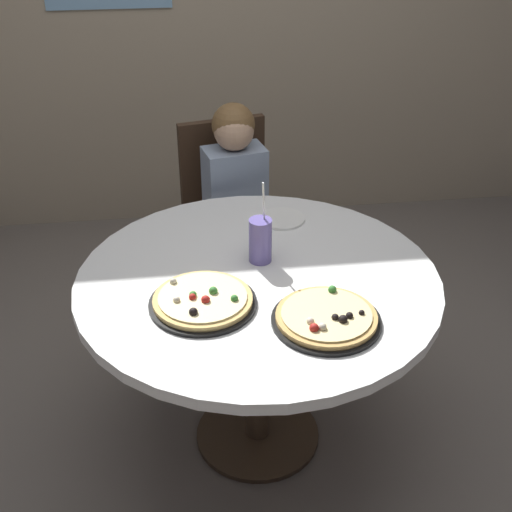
{
  "coord_description": "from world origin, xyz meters",
  "views": [
    {
      "loc": [
        -0.25,
        -1.9,
        2.0
      ],
      "look_at": [
        0.0,
        0.05,
        0.8
      ],
      "focal_mm": 47.61,
      "sensor_mm": 36.0,
      "label": 1
    }
  ],
  "objects_px": {
    "dining_table": "(258,299)",
    "chair_wooden": "(229,212)",
    "pizza_veggie": "(203,301)",
    "plate_small": "(282,219)",
    "soda_cup": "(260,240)",
    "diner_child": "(241,239)",
    "pizza_cheese": "(326,318)"
  },
  "relations": [
    {
      "from": "diner_child",
      "to": "plate_small",
      "type": "bearing_deg",
      "value": -68.71
    },
    {
      "from": "diner_child",
      "to": "pizza_cheese",
      "type": "xyz_separation_m",
      "value": [
        0.16,
        -1.0,
        0.28
      ]
    },
    {
      "from": "dining_table",
      "to": "pizza_veggie",
      "type": "height_order",
      "value": "pizza_veggie"
    },
    {
      "from": "soda_cup",
      "to": "dining_table",
      "type": "bearing_deg",
      "value": -102.06
    },
    {
      "from": "dining_table",
      "to": "chair_wooden",
      "type": "relative_size",
      "value": 1.3
    },
    {
      "from": "dining_table",
      "to": "chair_wooden",
      "type": "distance_m",
      "value": 0.9
    },
    {
      "from": "chair_wooden",
      "to": "pizza_veggie",
      "type": "distance_m",
      "value": 1.08
    },
    {
      "from": "chair_wooden",
      "to": "plate_small",
      "type": "distance_m",
      "value": 0.58
    },
    {
      "from": "pizza_veggie",
      "to": "soda_cup",
      "type": "relative_size",
      "value": 1.12
    },
    {
      "from": "diner_child",
      "to": "pizza_cheese",
      "type": "bearing_deg",
      "value": -80.98
    },
    {
      "from": "dining_table",
      "to": "soda_cup",
      "type": "height_order",
      "value": "soda_cup"
    },
    {
      "from": "chair_wooden",
      "to": "diner_child",
      "type": "bearing_deg",
      "value": -79.11
    },
    {
      "from": "chair_wooden",
      "to": "diner_child",
      "type": "relative_size",
      "value": 0.88
    },
    {
      "from": "pizza_veggie",
      "to": "diner_child",
      "type": "bearing_deg",
      "value": 76.27
    },
    {
      "from": "soda_cup",
      "to": "chair_wooden",
      "type": "bearing_deg",
      "value": 92.92
    },
    {
      "from": "pizza_veggie",
      "to": "plate_small",
      "type": "relative_size",
      "value": 1.91
    },
    {
      "from": "chair_wooden",
      "to": "dining_table",
      "type": "bearing_deg",
      "value": -88.8
    },
    {
      "from": "plate_small",
      "to": "pizza_veggie",
      "type": "bearing_deg",
      "value": -122.46
    },
    {
      "from": "pizza_veggie",
      "to": "pizza_cheese",
      "type": "height_order",
      "value": "same"
    },
    {
      "from": "pizza_cheese",
      "to": "dining_table",
      "type": "bearing_deg",
      "value": 121.65
    },
    {
      "from": "chair_wooden",
      "to": "pizza_veggie",
      "type": "bearing_deg",
      "value": -99.6
    },
    {
      "from": "pizza_veggie",
      "to": "pizza_cheese",
      "type": "xyz_separation_m",
      "value": [
        0.37,
        -0.14,
        -0.0
      ]
    },
    {
      "from": "pizza_veggie",
      "to": "plate_small",
      "type": "distance_m",
      "value": 0.63
    },
    {
      "from": "dining_table",
      "to": "chair_wooden",
      "type": "xyz_separation_m",
      "value": [
        -0.02,
        0.89,
        -0.12
      ]
    },
    {
      "from": "pizza_veggie",
      "to": "dining_table",
      "type": "bearing_deg",
      "value": 36.44
    },
    {
      "from": "dining_table",
      "to": "chair_wooden",
      "type": "height_order",
      "value": "chair_wooden"
    },
    {
      "from": "pizza_veggie",
      "to": "pizza_cheese",
      "type": "relative_size",
      "value": 1.02
    },
    {
      "from": "dining_table",
      "to": "pizza_cheese",
      "type": "xyz_separation_m",
      "value": [
        0.17,
        -0.28,
        0.11
      ]
    },
    {
      "from": "diner_child",
      "to": "plate_small",
      "type": "height_order",
      "value": "diner_child"
    },
    {
      "from": "diner_child",
      "to": "pizza_cheese",
      "type": "relative_size",
      "value": 3.2
    },
    {
      "from": "diner_child",
      "to": "plate_small",
      "type": "xyz_separation_m",
      "value": [
        0.13,
        -0.33,
        0.27
      ]
    },
    {
      "from": "pizza_veggie",
      "to": "plate_small",
      "type": "bearing_deg",
      "value": 57.54
    }
  ]
}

